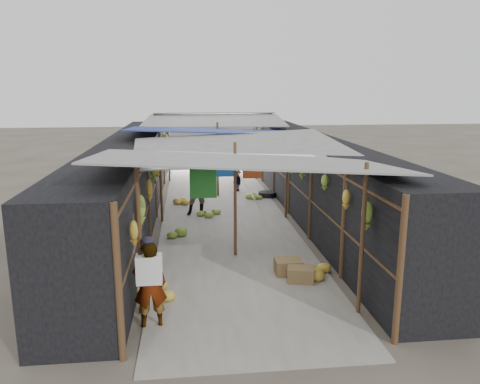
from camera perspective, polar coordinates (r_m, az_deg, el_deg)
name	(u,v)px	position (r m, az deg, el deg)	size (l,w,h in m)	color
ground	(253,319)	(8.06, 1.66, -15.17)	(80.00, 80.00, 0.00)	#6B6356
aisle_slab	(224,215)	(14.10, -2.02, -2.80)	(3.60, 16.00, 0.02)	#9E998E
stall_left	(130,180)	(13.91, -13.22, 1.48)	(1.40, 15.00, 2.30)	black
stall_right	(312,176)	(14.30, 8.80, 1.96)	(1.40, 15.00, 2.30)	black
crate_near	(288,267)	(9.75, 5.91, -9.08)	(0.54, 0.43, 0.33)	#987A4D
crate_mid	(301,274)	(9.44, 7.40, -9.93)	(0.51, 0.41, 0.31)	#987A4D
crate_back	(199,191)	(16.78, -5.04, 0.11)	(0.43, 0.35, 0.27)	#987A4D
black_basin	(267,194)	(16.42, 3.31, -0.30)	(0.62, 0.62, 0.18)	black
vendor_elderly	(150,284)	(7.65, -10.93, -11.01)	(0.52, 0.34, 1.44)	white
shopper_blue	(200,186)	(14.01, -4.89, 0.69)	(0.85, 0.66, 1.74)	navy
vendor_seated	(237,181)	(17.17, -0.36, 1.40)	(0.54, 0.31, 0.83)	#524E47
market_canopy	(223,134)	(13.97, -2.09, 7.08)	(5.62, 15.20, 2.77)	brown
hanging_bananas	(223,159)	(14.11, -2.13, 4.02)	(3.95, 13.72, 0.79)	gold
floor_bananas	(214,225)	(12.61, -3.22, -4.04)	(3.79, 7.70, 0.35)	gold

